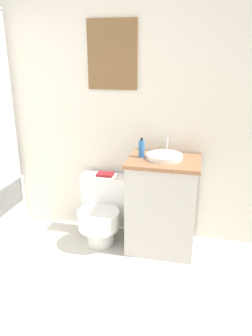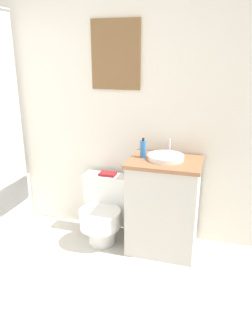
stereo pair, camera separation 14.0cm
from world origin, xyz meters
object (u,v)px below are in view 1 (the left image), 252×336
(toilet, at_px, (102,210))
(sink, at_px, (164,156))
(soap_bottle, at_px, (142,149))
(book_on_tank, at_px, (105,174))

(toilet, distance_m, sink, 0.75)
(sink, distance_m, soap_bottle, 0.20)
(soap_bottle, bearing_deg, toilet, -175.03)
(toilet, relative_size, soap_bottle, 3.61)
(book_on_tank, bearing_deg, sink, -9.51)
(soap_bottle, distance_m, book_on_tank, 0.45)
(toilet, height_order, book_on_tank, book_on_tank)
(sink, xyz_separation_m, book_on_tank, (-0.53, 0.09, -0.23))
(toilet, distance_m, book_on_tank, 0.32)
(sink, relative_size, soap_bottle, 2.01)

